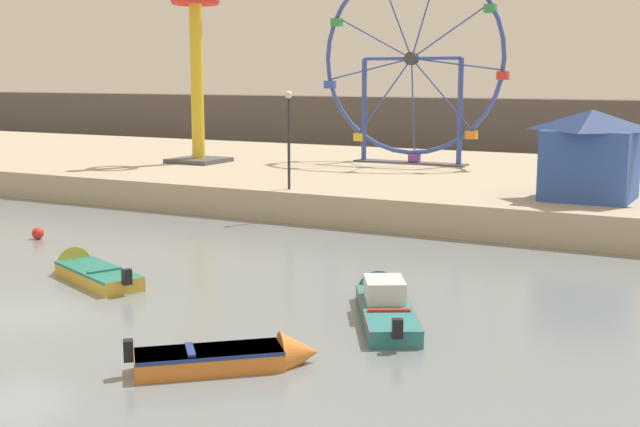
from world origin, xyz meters
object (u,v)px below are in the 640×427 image
object	(u,v)px
ferris_wheel_blue_frame	(412,63)
mooring_buoy_orange	(38,233)
motorboat_mustard_yellow	(87,270)
motorboat_teal_painted	(383,300)
drop_tower_yellow_tower	(196,51)
motorboat_orange_hull	(238,357)
carnival_booth_blue_tent	(590,153)
promenade_lamp_near	(289,126)

from	to	relation	value
ferris_wheel_blue_frame	mooring_buoy_orange	size ratio (longest dim) A/B	24.77
motorboat_mustard_yellow	mooring_buoy_orange	size ratio (longest dim) A/B	10.70
motorboat_teal_painted	drop_tower_yellow_tower	distance (m)	27.93
motorboat_mustard_yellow	ferris_wheel_blue_frame	distance (m)	25.42
motorboat_teal_painted	motorboat_orange_hull	size ratio (longest dim) A/B	1.54
carnival_booth_blue_tent	promenade_lamp_near	world-z (taller)	promenade_lamp_near
motorboat_teal_painted	carnival_booth_blue_tent	world-z (taller)	carnival_booth_blue_tent
ferris_wheel_blue_frame	drop_tower_yellow_tower	xyz separation A→B (m)	(-10.59, -4.99, 0.65)
carnival_booth_blue_tent	ferris_wheel_blue_frame	bearing A→B (deg)	140.66
carnival_booth_blue_tent	promenade_lamp_near	bearing A→B (deg)	-165.60
motorboat_orange_hull	carnival_booth_blue_tent	world-z (taller)	carnival_booth_blue_tent
motorboat_teal_painted	carnival_booth_blue_tent	distance (m)	14.67
motorboat_mustard_yellow	carnival_booth_blue_tent	distance (m)	19.39
motorboat_mustard_yellow	carnival_booth_blue_tent	bearing A→B (deg)	-104.99
carnival_booth_blue_tent	motorboat_orange_hull	bearing A→B (deg)	-99.03
motorboat_mustard_yellow	drop_tower_yellow_tower	world-z (taller)	drop_tower_yellow_tower
motorboat_mustard_yellow	mooring_buoy_orange	world-z (taller)	motorboat_mustard_yellow
motorboat_mustard_yellow	carnival_booth_blue_tent	world-z (taller)	carnival_booth_blue_tent
carnival_booth_blue_tent	drop_tower_yellow_tower	bearing A→B (deg)	169.00
motorboat_teal_painted	drop_tower_yellow_tower	xyz separation A→B (m)	(-19.46, 18.73, 7.12)
motorboat_mustard_yellow	ferris_wheel_blue_frame	size ratio (longest dim) A/B	0.43
motorboat_orange_hull	promenade_lamp_near	world-z (taller)	promenade_lamp_near
motorboat_orange_hull	ferris_wheel_blue_frame	size ratio (longest dim) A/B	0.33
motorboat_orange_hull	drop_tower_yellow_tower	distance (m)	31.33
motorboat_mustard_yellow	drop_tower_yellow_tower	distance (m)	23.13
motorboat_mustard_yellow	carnival_booth_blue_tent	size ratio (longest dim) A/B	1.29
motorboat_teal_painted	carnival_booth_blue_tent	xyz separation A→B (m)	(2.48, 14.18, 2.82)
motorboat_orange_hull	mooring_buoy_orange	world-z (taller)	motorboat_orange_hull
motorboat_orange_hull	motorboat_mustard_yellow	distance (m)	9.72
motorboat_teal_painted	mooring_buoy_orange	bearing A→B (deg)	49.59
mooring_buoy_orange	motorboat_mustard_yellow	bearing A→B (deg)	-32.44
carnival_booth_blue_tent	promenade_lamp_near	size ratio (longest dim) A/B	0.88
carnival_booth_blue_tent	mooring_buoy_orange	distance (m)	21.34
motorboat_mustard_yellow	promenade_lamp_near	xyz separation A→B (m)	(0.09, 12.14, 3.75)
drop_tower_yellow_tower	carnival_booth_blue_tent	size ratio (longest dim) A/B	3.44
carnival_booth_blue_tent	mooring_buoy_orange	size ratio (longest dim) A/B	8.32
promenade_lamp_near	drop_tower_yellow_tower	bearing A→B (deg)	143.67
motorboat_teal_painted	mooring_buoy_orange	world-z (taller)	motorboat_teal_painted
motorboat_mustard_yellow	mooring_buoy_orange	distance (m)	7.12
motorboat_orange_hull	ferris_wheel_blue_frame	world-z (taller)	ferris_wheel_blue_frame
motorboat_orange_hull	drop_tower_yellow_tower	size ratio (longest dim) A/B	0.28
ferris_wheel_blue_frame	promenade_lamp_near	size ratio (longest dim) A/B	2.62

